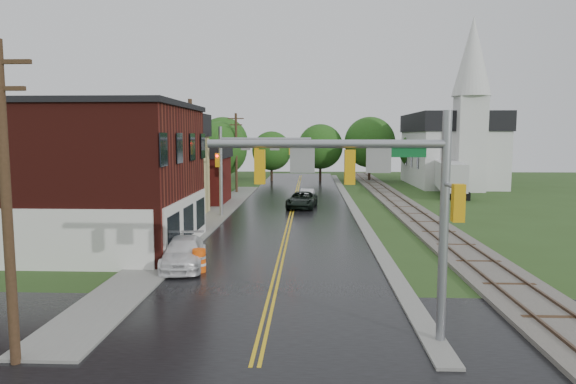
# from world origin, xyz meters

# --- Properties ---
(ground) EXTENTS (160.00, 160.00, 0.00)m
(ground) POSITION_xyz_m (0.00, 0.00, 0.00)
(ground) COLOR #2B461A
(ground) RESTS_ON ground
(main_road) EXTENTS (10.00, 90.00, 0.02)m
(main_road) POSITION_xyz_m (0.00, 30.00, 0.00)
(main_road) COLOR black
(main_road) RESTS_ON ground
(cross_road) EXTENTS (60.00, 9.00, 0.02)m
(cross_road) POSITION_xyz_m (0.00, 2.00, 0.00)
(cross_road) COLOR black
(cross_road) RESTS_ON ground
(curb_right) EXTENTS (0.80, 70.00, 0.12)m
(curb_right) POSITION_xyz_m (5.40, 35.00, 0.00)
(curb_right) COLOR gray
(curb_right) RESTS_ON ground
(sidewalk_left) EXTENTS (2.40, 50.00, 0.12)m
(sidewalk_left) POSITION_xyz_m (-6.20, 25.00, 0.00)
(sidewalk_left) COLOR gray
(sidewalk_left) RESTS_ON ground
(brick_building) EXTENTS (14.30, 10.30, 8.30)m
(brick_building) POSITION_xyz_m (-12.48, 15.00, 4.15)
(brick_building) COLOR #46140F
(brick_building) RESTS_ON ground
(yellow_house) EXTENTS (8.00, 7.00, 6.40)m
(yellow_house) POSITION_xyz_m (-11.00, 26.00, 3.20)
(yellow_house) COLOR tan
(yellow_house) RESTS_ON ground
(darkred_building) EXTENTS (7.00, 6.00, 4.40)m
(darkred_building) POSITION_xyz_m (-10.00, 35.00, 2.20)
(darkred_building) COLOR #3F0F0C
(darkred_building) RESTS_ON ground
(church) EXTENTS (10.40, 18.40, 20.00)m
(church) POSITION_xyz_m (20.00, 53.74, 5.83)
(church) COLOR silver
(church) RESTS_ON ground
(railroad) EXTENTS (3.20, 80.00, 0.30)m
(railroad) POSITION_xyz_m (10.00, 35.00, 0.11)
(railroad) COLOR #59544C
(railroad) RESTS_ON ground
(traffic_signal_near) EXTENTS (7.34, 0.30, 7.20)m
(traffic_signal_near) POSITION_xyz_m (3.47, 2.00, 4.97)
(traffic_signal_near) COLOR gray
(traffic_signal_near) RESTS_ON ground
(traffic_signal_far) EXTENTS (7.34, 0.43, 7.20)m
(traffic_signal_far) POSITION_xyz_m (-3.47, 27.00, 4.97)
(traffic_signal_far) COLOR gray
(traffic_signal_far) RESTS_ON ground
(utility_pole_a) EXTENTS (1.80, 0.28, 9.00)m
(utility_pole_a) POSITION_xyz_m (-6.80, 0.00, 4.72)
(utility_pole_a) COLOR #382616
(utility_pole_a) RESTS_ON ground
(utility_pole_b) EXTENTS (1.80, 0.28, 9.00)m
(utility_pole_b) POSITION_xyz_m (-6.80, 22.00, 4.72)
(utility_pole_b) COLOR #382616
(utility_pole_b) RESTS_ON ground
(utility_pole_c) EXTENTS (1.80, 0.28, 9.00)m
(utility_pole_c) POSITION_xyz_m (-6.80, 44.00, 4.72)
(utility_pole_c) COLOR #382616
(utility_pole_c) RESTS_ON ground
(tree_left_a) EXTENTS (6.80, 6.80, 8.67)m
(tree_left_a) POSITION_xyz_m (-19.85, 21.90, 5.11)
(tree_left_a) COLOR black
(tree_left_a) RESTS_ON ground
(tree_left_b) EXTENTS (7.60, 7.60, 9.69)m
(tree_left_b) POSITION_xyz_m (-17.85, 31.90, 5.72)
(tree_left_b) COLOR black
(tree_left_b) RESTS_ON ground
(tree_left_c) EXTENTS (6.00, 6.00, 7.65)m
(tree_left_c) POSITION_xyz_m (-13.85, 39.90, 4.51)
(tree_left_c) COLOR black
(tree_left_c) RESTS_ON ground
(tree_left_e) EXTENTS (6.40, 6.40, 8.16)m
(tree_left_e) POSITION_xyz_m (-8.85, 45.90, 4.81)
(tree_left_e) COLOR black
(tree_left_e) RESTS_ON ground
(suv_dark) EXTENTS (2.97, 5.43, 1.44)m
(suv_dark) POSITION_xyz_m (0.80, 32.07, 0.72)
(suv_dark) COLOR black
(suv_dark) RESTS_ON ground
(sedan_silver) EXTENTS (1.61, 3.83, 1.23)m
(sedan_silver) POSITION_xyz_m (1.25, 36.66, 0.61)
(sedan_silver) COLOR silver
(sedan_silver) RESTS_ON ground
(pickup_white) EXTENTS (2.63, 5.10, 1.42)m
(pickup_white) POSITION_xyz_m (-4.68, 10.94, 0.71)
(pickup_white) COLOR white
(pickup_white) RESTS_ON ground
(semi_trailer) EXTENTS (4.17, 11.62, 3.64)m
(semi_trailer) POSITION_xyz_m (16.75, 42.90, 2.18)
(semi_trailer) COLOR black
(semi_trailer) RESTS_ON ground
(construction_barrel) EXTENTS (0.70, 0.70, 1.12)m
(construction_barrel) POSITION_xyz_m (-3.72, 10.00, 0.56)
(construction_barrel) COLOR #F8530B
(construction_barrel) RESTS_ON ground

